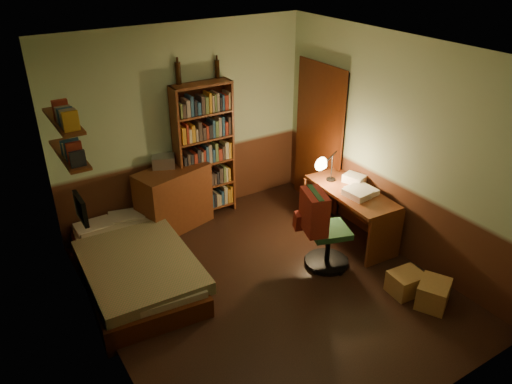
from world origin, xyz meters
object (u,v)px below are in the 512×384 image
office_chair (329,228)px  cardboard_box_b (406,283)px  desk_lamp (332,162)px  mini_stereo (163,161)px  desk (349,215)px  bed (133,256)px  dresser (174,198)px  bookshelf (204,152)px  cardboard_box_a (433,294)px

office_chair → cardboard_box_b: 1.03m
desk_lamp → office_chair: bearing=-153.8°
mini_stereo → office_chair: office_chair is taller
desk → cardboard_box_b: desk is taller
bed → mini_stereo: size_ratio=7.14×
bed → desk: size_ratio=1.57×
desk → cardboard_box_b: (-0.20, -1.18, -0.22)m
dresser → office_chair: office_chair is taller
office_chair → cardboard_box_b: office_chair is taller
bookshelf → desk: 2.07m
mini_stereo → bookshelf: size_ratio=0.15×
mini_stereo → cardboard_box_a: size_ratio=0.77×
desk_lamp → cardboard_box_b: (-0.17, -1.55, -0.83)m
bed → bookshelf: size_ratio=1.08×
mini_stereo → cardboard_box_a: (1.70, -3.06, -0.78)m
bed → office_chair: bearing=-20.2°
cardboard_box_b → bookshelf: bearing=110.9°
bed → dresser: 1.18m
bookshelf → desk_lamp: 1.69m
cardboard_box_a → office_chair: bearing=112.7°
dresser → cardboard_box_a: (1.66, -2.94, -0.28)m
desk_lamp → office_chair: desk_lamp is taller
bookshelf → desk_lamp: (1.22, -1.18, 0.02)m
desk_lamp → office_chair: size_ratio=0.52×
bed → dresser: (0.86, 0.79, 0.12)m
bed → office_chair: office_chair is taller
mini_stereo → office_chair: bearing=-34.0°
dresser → cardboard_box_b: size_ratio=2.67×
cardboard_box_a → dresser: bearing=119.4°
bookshelf → desk_lamp: size_ratio=3.58×
cardboard_box_a → cardboard_box_b: cardboard_box_a is taller
office_chair → cardboard_box_a: office_chair is taller
mini_stereo → bookshelf: 0.57m
office_chair → cardboard_box_b: bearing=-47.4°
bookshelf → cardboard_box_b: bookshelf is taller
dresser → office_chair: bearing=-71.2°
bed → office_chair: 2.26m
desk → office_chair: 0.69m
dresser → desk_lamp: 2.12m
dresser → office_chair: (1.17, -1.77, 0.08)m
dresser → cardboard_box_a: dresser is taller
bookshelf → bed: bearing=-146.6°
dresser → cardboard_box_b: (1.57, -2.64, -0.30)m
desk → desk_lamp: bearing=98.2°
mini_stereo → desk_lamp: bearing=-11.0°
desk_lamp → cardboard_box_a: bearing=-116.3°
desk → cardboard_box_a: (-0.11, -1.48, -0.21)m
mini_stereo → desk_lamp: size_ratio=0.54×
desk → cardboard_box_b: 1.22m
dresser → desk: (1.77, -1.46, -0.08)m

